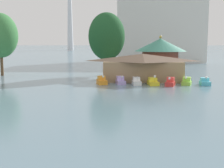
{
  "coord_description": "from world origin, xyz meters",
  "views": [
    {
      "loc": [
        7.09,
        -10.2,
        6.77
      ],
      "look_at": [
        5.64,
        27.59,
        1.52
      ],
      "focal_mm": 47.15,
      "sensor_mm": 36.0,
      "label": 1
    }
  ],
  "objects_px": {
    "green_roof_pavilion": "(160,52)",
    "background_building_block": "(159,29)",
    "pedal_boat_white": "(137,82)",
    "pedal_boat_red": "(170,82)",
    "pedal_boat_yellow": "(153,82)",
    "pedal_boat_lime": "(187,82)",
    "shoreline_tree_mid": "(107,36)",
    "boathouse": "(142,67)",
    "pedal_boat_cyan": "(205,82)",
    "pedal_boat_orange": "(102,81)",
    "pedal_boat_lavender": "(120,81)",
    "shoreline_tree_tall_left": "(0,35)"
  },
  "relations": [
    {
      "from": "pedal_boat_white",
      "to": "green_roof_pavilion",
      "type": "height_order",
      "value": "green_roof_pavilion"
    },
    {
      "from": "pedal_boat_lime",
      "to": "pedal_boat_yellow",
      "type": "bearing_deg",
      "value": -66.34
    },
    {
      "from": "pedal_boat_white",
      "to": "pedal_boat_red",
      "type": "relative_size",
      "value": 1.01
    },
    {
      "from": "boathouse",
      "to": "green_roof_pavilion",
      "type": "relative_size",
      "value": 1.22
    },
    {
      "from": "pedal_boat_cyan",
      "to": "shoreline_tree_mid",
      "type": "distance_m",
      "value": 23.23
    },
    {
      "from": "pedal_boat_yellow",
      "to": "shoreline_tree_mid",
      "type": "distance_m",
      "value": 18.21
    },
    {
      "from": "boathouse",
      "to": "pedal_boat_lavender",
      "type": "bearing_deg",
      "value": -128.62
    },
    {
      "from": "pedal_boat_yellow",
      "to": "shoreline_tree_mid",
      "type": "height_order",
      "value": "shoreline_tree_mid"
    },
    {
      "from": "pedal_boat_white",
      "to": "shoreline_tree_mid",
      "type": "height_order",
      "value": "shoreline_tree_mid"
    },
    {
      "from": "shoreline_tree_tall_left",
      "to": "pedal_boat_red",
      "type": "bearing_deg",
      "value": -22.96
    },
    {
      "from": "pedal_boat_white",
      "to": "boathouse",
      "type": "relative_size",
      "value": 0.18
    },
    {
      "from": "boathouse",
      "to": "shoreline_tree_mid",
      "type": "bearing_deg",
      "value": 129.4
    },
    {
      "from": "boathouse",
      "to": "shoreline_tree_mid",
      "type": "xyz_separation_m",
      "value": [
        -7.0,
        8.52,
        5.64
      ]
    },
    {
      "from": "pedal_boat_cyan",
      "to": "shoreline_tree_tall_left",
      "type": "xyz_separation_m",
      "value": [
        -39.04,
        12.91,
        7.9
      ]
    },
    {
      "from": "shoreline_tree_mid",
      "to": "background_building_block",
      "type": "distance_m",
      "value": 51.99
    },
    {
      "from": "pedal_boat_orange",
      "to": "boathouse",
      "type": "bearing_deg",
      "value": 109.46
    },
    {
      "from": "pedal_boat_lime",
      "to": "shoreline_tree_mid",
      "type": "xyz_separation_m",
      "value": [
        -13.97,
        13.77,
        7.7
      ]
    },
    {
      "from": "pedal_boat_yellow",
      "to": "shoreline_tree_mid",
      "type": "xyz_separation_m",
      "value": [
        -8.39,
        14.21,
        7.71
      ]
    },
    {
      "from": "pedal_boat_lavender",
      "to": "pedal_boat_lime",
      "type": "height_order",
      "value": "pedal_boat_lavender"
    },
    {
      "from": "pedal_boat_lavender",
      "to": "boathouse",
      "type": "bearing_deg",
      "value": 127.92
    },
    {
      "from": "pedal_boat_red",
      "to": "boathouse",
      "type": "height_order",
      "value": "boathouse"
    },
    {
      "from": "pedal_boat_red",
      "to": "shoreline_tree_tall_left",
      "type": "distance_m",
      "value": 36.92
    },
    {
      "from": "boathouse",
      "to": "shoreline_tree_mid",
      "type": "relative_size",
      "value": 1.14
    },
    {
      "from": "pedal_boat_yellow",
      "to": "boathouse",
      "type": "distance_m",
      "value": 6.21
    },
    {
      "from": "pedal_boat_yellow",
      "to": "green_roof_pavilion",
      "type": "xyz_separation_m",
      "value": [
        3.91,
        22.88,
        4.19
      ]
    },
    {
      "from": "pedal_boat_red",
      "to": "green_roof_pavilion",
      "type": "xyz_separation_m",
      "value": [
        1.23,
        23.81,
        4.12
      ]
    },
    {
      "from": "pedal_boat_lavender",
      "to": "shoreline_tree_tall_left",
      "type": "height_order",
      "value": "shoreline_tree_tall_left"
    },
    {
      "from": "pedal_boat_yellow",
      "to": "pedal_boat_cyan",
      "type": "height_order",
      "value": "pedal_boat_yellow"
    },
    {
      "from": "green_roof_pavilion",
      "to": "background_building_block",
      "type": "bearing_deg",
      "value": 83.8
    },
    {
      "from": "shoreline_tree_mid",
      "to": "green_roof_pavilion",
      "type": "bearing_deg",
      "value": 35.17
    },
    {
      "from": "pedal_boat_red",
      "to": "green_roof_pavilion",
      "type": "relative_size",
      "value": 0.22
    },
    {
      "from": "pedal_boat_cyan",
      "to": "boathouse",
      "type": "height_order",
      "value": "boathouse"
    },
    {
      "from": "pedal_boat_cyan",
      "to": "shoreline_tree_mid",
      "type": "height_order",
      "value": "shoreline_tree_mid"
    },
    {
      "from": "pedal_boat_white",
      "to": "pedal_boat_lavender",
      "type": "bearing_deg",
      "value": -107.69
    },
    {
      "from": "pedal_boat_red",
      "to": "shoreline_tree_tall_left",
      "type": "bearing_deg",
      "value": -94.54
    },
    {
      "from": "pedal_boat_white",
      "to": "pedal_boat_yellow",
      "type": "relative_size",
      "value": 0.88
    },
    {
      "from": "pedal_boat_orange",
      "to": "pedal_boat_cyan",
      "type": "bearing_deg",
      "value": 72.22
    },
    {
      "from": "boathouse",
      "to": "pedal_boat_red",
      "type": "bearing_deg",
      "value": -58.42
    },
    {
      "from": "pedal_boat_cyan",
      "to": "boathouse",
      "type": "bearing_deg",
      "value": -114.45
    },
    {
      "from": "pedal_boat_orange",
      "to": "pedal_boat_cyan",
      "type": "height_order",
      "value": "pedal_boat_orange"
    },
    {
      "from": "pedal_boat_lavender",
      "to": "shoreline_tree_tall_left",
      "type": "xyz_separation_m",
      "value": [
        -25.21,
        12.39,
        7.86
      ]
    },
    {
      "from": "pedal_boat_lime",
      "to": "boathouse",
      "type": "relative_size",
      "value": 0.19
    },
    {
      "from": "pedal_boat_orange",
      "to": "pedal_boat_lavender",
      "type": "xyz_separation_m",
      "value": [
        3.12,
        0.26,
        -0.03
      ]
    },
    {
      "from": "shoreline_tree_tall_left",
      "to": "shoreline_tree_mid",
      "type": "height_order",
      "value": "shoreline_tree_mid"
    },
    {
      "from": "green_roof_pavilion",
      "to": "shoreline_tree_tall_left",
      "type": "distance_m",
      "value": 36.0
    },
    {
      "from": "pedal_boat_lavender",
      "to": "pedal_boat_lime",
      "type": "xyz_separation_m",
      "value": [
        10.92,
        -0.31,
        -0.03
      ]
    },
    {
      "from": "shoreline_tree_tall_left",
      "to": "pedal_boat_yellow",
      "type": "bearing_deg",
      "value": -23.28
    },
    {
      "from": "pedal_boat_cyan",
      "to": "background_building_block",
      "type": "height_order",
      "value": "background_building_block"
    },
    {
      "from": "pedal_boat_orange",
      "to": "pedal_boat_yellow",
      "type": "bearing_deg",
      "value": 69.77
    },
    {
      "from": "shoreline_tree_tall_left",
      "to": "pedal_boat_lime",
      "type": "bearing_deg",
      "value": -19.37
    }
  ]
}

